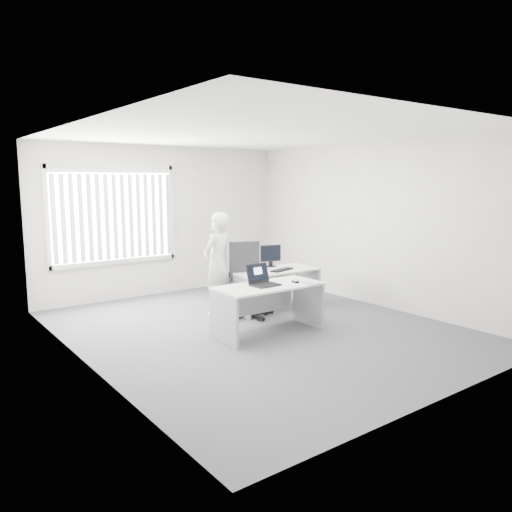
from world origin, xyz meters
TOP-DOWN VIEW (x-y plane):
  - ground at (0.00, 0.00)m, footprint 6.00×6.00m
  - wall_back at (0.00, 3.00)m, footprint 5.00×0.02m
  - wall_front at (0.00, -3.00)m, footprint 5.00×0.02m
  - wall_left at (-2.50, 0.00)m, footprint 0.02×6.00m
  - wall_right at (2.50, 0.00)m, footprint 0.02×6.00m
  - ceiling at (0.00, 0.00)m, footprint 5.00×6.00m
  - window at (-1.00, 2.96)m, footprint 2.32×0.06m
  - blinds at (-1.00, 2.90)m, footprint 2.20×0.10m
  - desk_near at (-0.02, -0.25)m, footprint 1.55×0.74m
  - desk_far at (0.89, 0.74)m, footprint 1.51×0.73m
  - office_chair at (0.29, 0.69)m, footprint 0.86×0.86m
  - person at (-0.04, 1.05)m, footprint 0.71×0.59m
  - laptop at (-0.10, -0.27)m, footprint 0.40×0.36m
  - paper_sheet at (0.28, -0.39)m, footprint 0.34×0.27m
  - mouse at (0.38, -0.37)m, footprint 0.08×0.11m
  - booklet at (0.54, -0.54)m, footprint 0.19×0.25m
  - keyboard at (0.94, 0.61)m, footprint 0.48×0.27m
  - monitor at (1.01, 1.01)m, footprint 0.39×0.20m

SIDE VIEW (x-z plane):
  - ground at x=0.00m, z-range 0.00..0.00m
  - office_chair at x=0.29m, z-range -0.22..0.96m
  - desk_far at x=0.89m, z-range 0.15..0.83m
  - desk_near at x=-0.02m, z-range 0.15..0.86m
  - keyboard at x=0.94m, z-range 0.68..0.70m
  - paper_sheet at x=0.28m, z-range 0.70..0.70m
  - booklet at x=0.54m, z-range 0.70..0.71m
  - mouse at x=0.38m, z-range 0.70..0.75m
  - person at x=-0.04m, z-range 0.00..1.66m
  - laptop at x=-0.10m, z-range 0.70..1.00m
  - monitor at x=1.01m, z-range 0.68..1.06m
  - wall_back at x=0.00m, z-range 0.00..2.80m
  - wall_front at x=0.00m, z-range 0.00..2.80m
  - wall_left at x=-2.50m, z-range 0.00..2.80m
  - wall_right at x=2.50m, z-range 0.00..2.80m
  - blinds at x=-1.00m, z-range 0.77..2.27m
  - window at x=-1.00m, z-range 0.67..2.43m
  - ceiling at x=0.00m, z-range 2.79..2.81m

